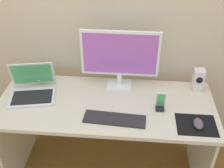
% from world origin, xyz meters
% --- Properties ---
extents(wall_back, '(6.00, 0.04, 2.50)m').
position_xyz_m(wall_back, '(0.00, 0.40, 1.25)').
color(wall_back, beige).
rests_on(wall_back, ground_plane).
extents(desk, '(1.51, 0.62, 0.73)m').
position_xyz_m(desk, '(0.00, 0.00, 0.59)').
color(desk, beige).
rests_on(desk, ground_plane).
extents(monitor, '(0.55, 0.14, 0.44)m').
position_xyz_m(monitor, '(0.08, 0.22, 0.98)').
color(monitor, white).
rests_on(monitor, desk).
extents(speaker_right, '(0.07, 0.07, 0.17)m').
position_xyz_m(speaker_right, '(0.65, 0.22, 0.82)').
color(speaker_right, silver).
rests_on(speaker_right, desk).
extents(laptop, '(0.36, 0.33, 0.22)m').
position_xyz_m(laptop, '(-0.53, 0.05, 0.78)').
color(laptop, silver).
rests_on(laptop, desk).
extents(fishbowl, '(0.14, 0.14, 0.14)m').
position_xyz_m(fishbowl, '(-0.53, 0.23, 0.80)').
color(fishbowl, silver).
rests_on(fishbowl, desk).
extents(keyboard_external, '(0.41, 0.14, 0.01)m').
position_xyz_m(keyboard_external, '(0.08, -0.16, 0.74)').
color(keyboard_external, '#232226').
rests_on(keyboard_external, desk).
extents(mousepad, '(0.25, 0.20, 0.00)m').
position_xyz_m(mousepad, '(0.59, -0.17, 0.73)').
color(mousepad, black).
rests_on(mousepad, desk).
extents(mouse, '(0.06, 0.10, 0.04)m').
position_xyz_m(mouse, '(0.60, -0.18, 0.75)').
color(mouse, '#4F474B').
rests_on(mouse, mousepad).
extents(phone_in_dock, '(0.06, 0.05, 0.14)m').
position_xyz_m(phone_in_dock, '(0.37, -0.03, 0.78)').
color(phone_in_dock, black).
rests_on(phone_in_dock, desk).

